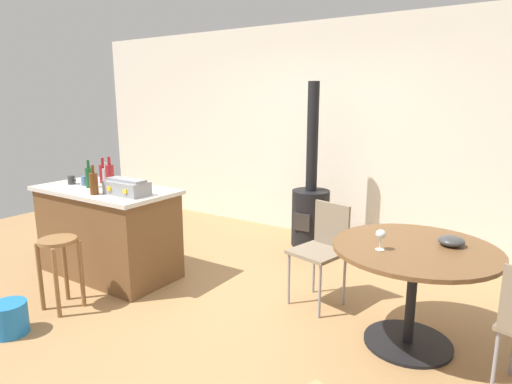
% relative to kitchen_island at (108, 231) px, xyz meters
% --- Properties ---
extents(ground_plane, '(8.80, 8.80, 0.00)m').
position_rel_kitchen_island_xyz_m(ground_plane, '(1.34, 0.07, -0.45)').
color(ground_plane, '#A37A4C').
extents(back_wall, '(8.00, 0.10, 2.70)m').
position_rel_kitchen_island_xyz_m(back_wall, '(1.34, 2.42, 0.90)').
color(back_wall, silver).
rests_on(back_wall, ground_plane).
extents(kitchen_island, '(1.46, 0.75, 0.90)m').
position_rel_kitchen_island_xyz_m(kitchen_island, '(0.00, 0.00, 0.00)').
color(kitchen_island, brown).
rests_on(kitchen_island, ground_plane).
extents(wooden_stool, '(0.31, 0.31, 0.62)m').
position_rel_kitchen_island_xyz_m(wooden_stool, '(0.28, -0.72, -0.00)').
color(wooden_stool, olive).
rests_on(wooden_stool, ground_plane).
extents(dining_table, '(1.14, 1.14, 0.75)m').
position_rel_kitchen_island_xyz_m(dining_table, '(2.91, 0.33, 0.13)').
color(dining_table, black).
rests_on(dining_table, ground_plane).
extents(folding_chair_near, '(0.48, 0.48, 0.88)m').
position_rel_kitchen_island_xyz_m(folding_chair_near, '(2.09, 0.60, 0.08)').
color(folding_chair_near, '#7F705B').
rests_on(folding_chair_near, ground_plane).
extents(wood_stove, '(0.44, 0.45, 1.95)m').
position_rel_kitchen_island_xyz_m(wood_stove, '(1.40, 1.77, 0.04)').
color(wood_stove, black).
rests_on(wood_stove, ground_plane).
extents(toolbox, '(0.43, 0.23, 0.15)m').
position_rel_kitchen_island_xyz_m(toolbox, '(0.42, -0.08, 0.52)').
color(toolbox, gray).
rests_on(toolbox, kitchen_island).
extents(bottle_0, '(0.08, 0.08, 0.28)m').
position_rel_kitchen_island_xyz_m(bottle_0, '(0.16, -0.24, 0.55)').
color(bottle_0, '#603314').
rests_on(bottle_0, kitchen_island).
extents(bottle_1, '(0.08, 0.08, 0.30)m').
position_rel_kitchen_island_xyz_m(bottle_1, '(-0.02, 0.09, 0.56)').
color(bottle_1, maroon).
rests_on(bottle_1, kitchen_island).
extents(bottle_2, '(0.08, 0.08, 0.26)m').
position_rel_kitchen_island_xyz_m(bottle_2, '(-0.24, 0.17, 0.55)').
color(bottle_2, maroon).
rests_on(bottle_2, kitchen_island).
extents(bottle_3, '(0.08, 0.08, 0.23)m').
position_rel_kitchen_island_xyz_m(bottle_3, '(-0.15, 0.14, 0.53)').
color(bottle_3, '#B7B2AD').
rests_on(bottle_3, kitchen_island).
extents(bottle_4, '(0.07, 0.07, 0.28)m').
position_rel_kitchen_island_xyz_m(bottle_4, '(-0.15, -0.06, 0.55)').
color(bottle_4, '#194C23').
rests_on(bottle_4, kitchen_island).
extents(cup_0, '(0.11, 0.08, 0.09)m').
position_rel_kitchen_island_xyz_m(cup_0, '(-0.46, -0.06, 0.49)').
color(cup_0, '#383838').
rests_on(cup_0, kitchen_island).
extents(cup_1, '(0.12, 0.08, 0.09)m').
position_rel_kitchen_island_xyz_m(cup_1, '(-0.29, -0.01, 0.49)').
color(cup_1, '#4C7099').
rests_on(cup_1, kitchen_island).
extents(wine_glass, '(0.07, 0.07, 0.14)m').
position_rel_kitchen_island_xyz_m(wine_glass, '(2.72, 0.13, 0.41)').
color(wine_glass, silver).
rests_on(wine_glass, dining_table).
extents(serving_bowl, '(0.18, 0.18, 0.07)m').
position_rel_kitchen_island_xyz_m(serving_bowl, '(3.12, 0.49, 0.34)').
color(serving_bowl, '#383838').
rests_on(serving_bowl, dining_table).
extents(plastic_bucket, '(0.26, 0.26, 0.25)m').
position_rel_kitchen_island_xyz_m(plastic_bucket, '(0.32, -1.19, -0.33)').
color(plastic_bucket, blue).
rests_on(plastic_bucket, ground_plane).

